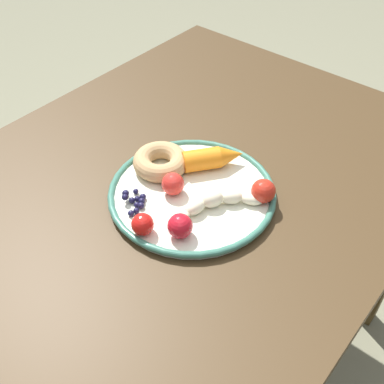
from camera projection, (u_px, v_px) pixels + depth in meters
ground_plane at (171, 376)px, 1.34m from camera, size 6.00×6.00×0.00m
dining_table at (161, 227)px, 0.91m from camera, size 1.17×0.79×0.70m
plate at (192, 193)px, 0.84m from camera, size 0.30×0.30×0.02m
banana at (214, 203)px, 0.80m from camera, size 0.15×0.10×0.03m
carrot_orange at (213, 158)px, 0.88m from camera, size 0.11×0.10×0.04m
donut at (161, 161)px, 0.88m from camera, size 0.13×0.13×0.03m
blueberry_pile at (134, 200)px, 0.82m from camera, size 0.05×0.06×0.02m
tomato_near at (173, 184)px, 0.83m from camera, size 0.04×0.04×0.04m
tomato_mid at (180, 226)px, 0.76m from camera, size 0.04×0.04×0.04m
tomato_far at (143, 224)px, 0.76m from camera, size 0.04×0.04×0.04m
tomato_extra at (263, 191)px, 0.81m from camera, size 0.04×0.04×0.04m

